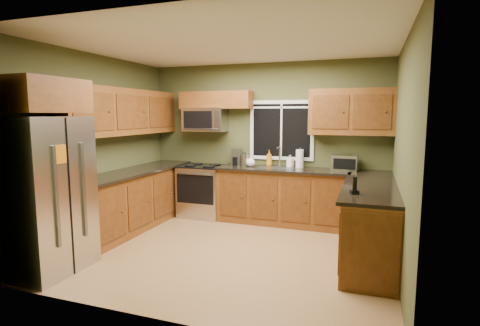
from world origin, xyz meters
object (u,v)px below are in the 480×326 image
Objects in this scene: kettle at (244,159)px; paper_towel_roll at (300,159)px; refrigerator at (45,195)px; soap_bottle_a at (269,158)px; microwave at (205,120)px; soap_bottle_c at (251,161)px; toaster_oven at (345,163)px; range at (203,190)px; cordless_phone at (354,189)px; soap_bottle_b at (290,161)px; coffee_maker at (237,157)px.

kettle is 0.94m from paper_towel_roll.
refrigerator is at bearing -117.38° from kettle.
paper_towel_roll reaches higher than soap_bottle_a.
soap_bottle_c is at bearing -6.07° from microwave.
soap_bottle_c is at bearing -178.79° from toaster_oven.
range is 3.65× the size of kettle.
range is at bearing 76.03° from refrigerator.
microwave is at bearing 145.52° from cordless_phone.
kettle is 0.43m from soap_bottle_a.
soap_bottle_b is 1.07× the size of soap_bottle_c.
kettle reaches higher than soap_bottle_b.
refrigerator is 2.37× the size of microwave.
paper_towel_roll is 0.19m from soap_bottle_b.
soap_bottle_a is 1.47× the size of soap_bottle_c.
toaster_oven is 1.78m from cordless_phone.
refrigerator is 2.89m from range.
soap_bottle_c is (0.89, -0.09, -0.70)m from microwave.
soap_bottle_b is at bearing 3.53° from microwave.
cordless_phone is (1.89, -1.73, -0.06)m from kettle.
coffee_maker is 1.10× the size of kettle.
range is at bearing -174.04° from paper_towel_roll.
coffee_maker reaches higher than soap_bottle_c.
paper_towel_roll is 1.67× the size of soap_bottle_b.
cordless_phone is (2.66, -1.69, 0.53)m from range.
soap_bottle_b is (0.93, 0.11, -0.03)m from coffee_maker.
soap_bottle_a reaches higher than soap_bottle_b.
soap_bottle_a is (1.86, 2.96, 0.18)m from refrigerator.
soap_bottle_a is 0.32m from soap_bottle_c.
microwave reaches higher than soap_bottle_b.
coffee_maker is at bearing 11.51° from range.
range is 1.23× the size of microwave.
range is at bearing -171.44° from soap_bottle_b.
coffee_maker is 1.03× the size of soap_bottle_a.
refrigerator is at bearing -129.03° from paper_towel_roll.
coffee_maker is at bearing 164.45° from soap_bottle_c.
refrigerator is 3.80m from paper_towel_roll.
soap_bottle_b reaches higher than cordless_phone.
toaster_oven is 2.24× the size of soap_bottle_c.
soap_bottle_b reaches higher than range.
soap_bottle_c is 0.97× the size of cordless_phone.
microwave reaches higher than soap_bottle_c.
kettle is 0.12m from soap_bottle_c.
paper_towel_roll is at bearing -17.27° from soap_bottle_b.
kettle reaches higher than toaster_oven.
range is 0.97m from kettle.
range is at bearing -178.25° from toaster_oven.
microwave is 3.81× the size of soap_bottle_b.
coffee_maker is 1.10m from paper_towel_roll.
microwave is at bearing 173.00° from kettle.
refrigerator reaches higher than soap_bottle_a.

